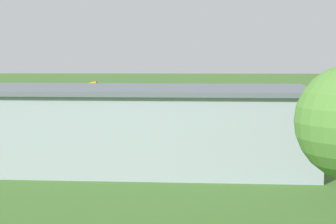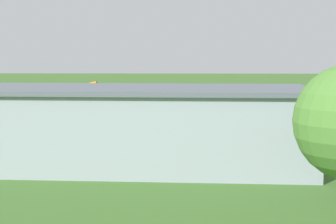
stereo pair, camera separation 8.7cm
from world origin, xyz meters
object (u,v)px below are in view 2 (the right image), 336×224
object	(u,v)px
person_at_fence_line	(274,131)
person_watching_takeoff	(252,128)
person_crossing_taxiway	(269,133)
person_walking_on_apron	(211,128)
hangar	(84,126)
biplane	(204,103)
windsock	(93,86)

from	to	relation	value
person_at_fence_line	person_watching_takeoff	bearing A→B (deg)	-36.43
person_crossing_taxiway	person_walking_on_apron	xyz separation A→B (m)	(5.66, -3.83, -0.12)
hangar	biplane	distance (m)	26.28
biplane	windsock	xyz separation A→B (m)	(14.91, -5.64, 1.87)
person_walking_on_apron	hangar	bearing A→B (deg)	55.61
person_at_fence_line	person_crossing_taxiway	xyz separation A→B (m)	(0.70, 1.53, 0.06)
biplane	person_crossing_taxiway	xyz separation A→B (m)	(-6.26, 12.32, -1.85)
hangar	person_walking_on_apron	world-z (taller)	hangar
hangar	biplane	size ratio (longest dim) A/B	4.68
person_watching_takeoff	windsock	xyz separation A→B (m)	(19.79, -14.90, 3.73)
person_crossing_taxiway	person_walking_on_apron	distance (m)	6.83
person_watching_takeoff	windsock	bearing A→B (deg)	-36.99
person_at_fence_line	windsock	size ratio (longest dim) A/B	0.32
hangar	person_at_fence_line	xyz separation A→B (m)	(-17.13, -13.43, -2.26)
biplane	person_watching_takeoff	size ratio (longest dim) A/B	4.35
person_crossing_taxiway	person_watching_takeoff	world-z (taller)	person_crossing_taxiway
biplane	windsock	size ratio (longest dim) A/B	1.46
person_walking_on_apron	windsock	xyz separation A→B (m)	(15.51, -14.13, 3.84)
biplane	person_at_fence_line	bearing A→B (deg)	122.80
biplane	windsock	bearing A→B (deg)	-20.73
person_crossing_taxiway	windsock	distance (m)	28.01
hangar	biplane	xyz separation A→B (m)	(-10.17, -24.23, -0.35)
person_crossing_taxiway	windsock	xyz separation A→B (m)	(21.17, -17.97, 3.72)
person_at_fence_line	biplane	bearing A→B (deg)	-57.20
biplane	person_at_fence_line	xyz separation A→B (m)	(-6.96, 10.79, -1.91)
biplane	person_watching_takeoff	distance (m)	10.63
biplane	person_walking_on_apron	bearing A→B (deg)	94.07
hangar	windsock	distance (m)	30.28
hangar	person_crossing_taxiway	distance (m)	20.41
person_walking_on_apron	windsock	size ratio (longest dim) A/B	0.30
person_crossing_taxiway	person_walking_on_apron	world-z (taller)	person_crossing_taxiway
person_at_fence_line	windsock	xyz separation A→B (m)	(21.87, -16.44, 3.78)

